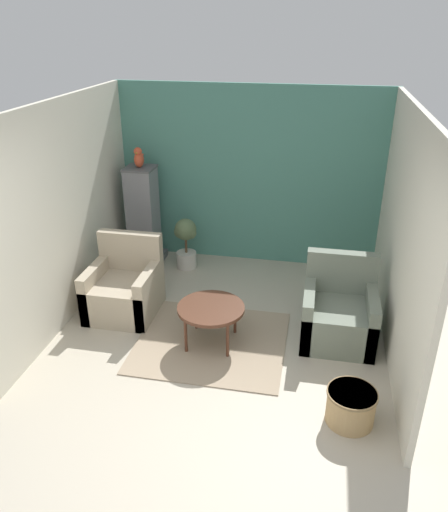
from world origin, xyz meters
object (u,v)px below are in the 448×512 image
at_px(armchair_right, 339,315).
at_px(armchair_left, 125,290).
at_px(coffee_table, 211,310).
at_px(potted_plant, 186,240).
at_px(parrot, 139,158).
at_px(wicker_basket, 351,406).
at_px(birdcage, 143,218).

bearing_deg(armchair_right, armchair_left, 178.33).
distance_m(coffee_table, armchair_left, 1.29).
relative_size(armchair_left, potted_plant, 1.25).
relative_size(armchair_right, parrot, 3.27).
xyz_separation_m(coffee_table, potted_plant, (-0.77, 1.80, 0.01)).
bearing_deg(wicker_basket, armchair_right, 94.63).
bearing_deg(armchair_left, potted_plant, 72.40).
distance_m(armchair_right, parrot, 3.46).
relative_size(coffee_table, armchair_left, 0.79).
xyz_separation_m(armchair_right, potted_plant, (-2.18, 1.42, 0.13)).
height_order(armchair_left, birdcage, birdcage).
relative_size(parrot, potted_plant, 0.38).
relative_size(armchair_left, birdcage, 0.65).
relative_size(armchair_left, wicker_basket, 2.07).
height_order(armchair_left, parrot, parrot).
bearing_deg(wicker_basket, coffee_table, 147.62).
distance_m(armchair_left, parrot, 1.94).
bearing_deg(wicker_basket, potted_plant, 129.66).
xyz_separation_m(parrot, potted_plant, (0.66, -0.09, -1.15)).
xyz_separation_m(coffee_table, armchair_left, (-1.20, 0.45, -0.13)).
xyz_separation_m(armchair_right, parrot, (-2.83, 1.51, 1.29)).
distance_m(birdcage, parrot, 0.90).
distance_m(armchair_left, potted_plant, 1.42).
distance_m(armchair_right, birdcage, 3.23).
xyz_separation_m(potted_plant, wicker_basket, (2.28, -2.76, -0.26)).
relative_size(coffee_table, parrot, 2.59).
relative_size(birdcage, parrot, 5.02).
height_order(birdcage, potted_plant, birdcage).
bearing_deg(parrot, coffee_table, -52.78).
bearing_deg(parrot, armchair_right, -28.04).
bearing_deg(potted_plant, armchair_right, -33.14).
bearing_deg(parrot, birdcage, -90.00).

